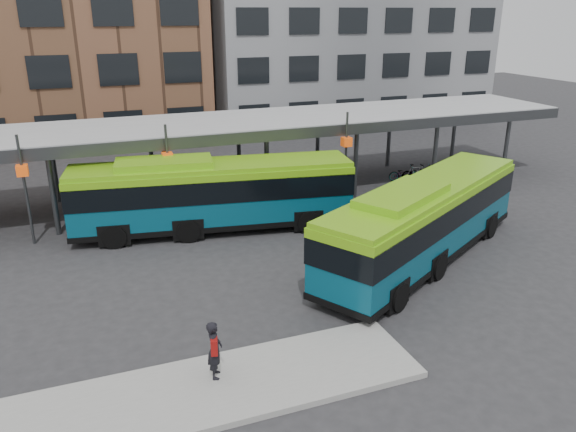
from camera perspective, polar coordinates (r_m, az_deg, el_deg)
name	(u,v)px	position (r m, az deg, el deg)	size (l,w,h in m)	color
ground	(313,311)	(19.23, 2.54, -9.61)	(120.00, 120.00, 0.00)	#28282B
boarding_island	(163,401)	(15.54, -12.56, -17.89)	(14.00, 3.00, 0.18)	gray
canopy	(214,127)	(29.46, -7.57, 8.97)	(40.00, 6.53, 4.80)	#999B9E
building_grey	(337,5)	(52.46, 5.00, 20.61)	(24.00, 14.00, 20.00)	slate
bus_front	(424,219)	(22.86, 13.69, -0.28)	(12.06, 8.47, 3.42)	#08475D
bus_rear	(212,193)	(25.60, -7.72, 2.36)	(12.76, 4.55, 3.45)	#08475D
pedestrian	(215,349)	(15.53, -7.46, -13.29)	(0.54, 0.69, 1.67)	black
bike_rack	(431,171)	(34.77, 14.30, 4.42)	(5.47, 1.43, 1.03)	slate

